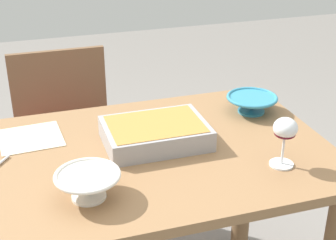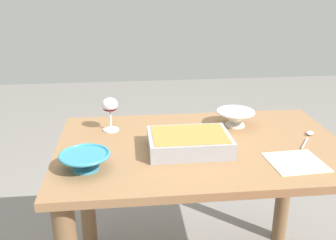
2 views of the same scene
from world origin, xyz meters
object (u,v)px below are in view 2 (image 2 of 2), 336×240
casserole_dish (189,141)px  serving_spoon (308,136)px  dining_table (201,178)px  wine_glass (110,107)px  small_bowl (85,160)px  napkin (296,162)px  mixing_bowl (235,117)px

casserole_dish → serving_spoon: 0.55m
dining_table → wine_glass: bearing=-27.5°
small_bowl → napkin: bearing=177.6°
wine_glass → casserole_dish: size_ratio=0.47×
wine_glass → napkin: wine_glass is taller
casserole_dish → mixing_bowl: bearing=-136.7°
casserole_dish → mixing_bowl: size_ratio=1.84×
dining_table → small_bowl: small_bowl is taller
small_bowl → dining_table: bearing=-159.8°
mixing_bowl → small_bowl: bearing=28.9°
dining_table → wine_glass: size_ratio=7.78×
casserole_dish → mixing_bowl: (-0.26, -0.24, 0.00)m
wine_glass → casserole_dish: wine_glass is taller
serving_spoon → wine_glass: bearing=-11.7°
dining_table → small_bowl: size_ratio=6.50×
dining_table → napkin: 0.42m
wine_glass → small_bowl: (0.08, 0.37, -0.07)m
wine_glass → serving_spoon: 0.89m
dining_table → serving_spoon: (-0.48, -0.02, 0.17)m
serving_spoon → dining_table: bearing=2.6°
mixing_bowl → serving_spoon: 0.33m
serving_spoon → napkin: (0.16, 0.23, -0.01)m
napkin → casserole_dish: bearing=-22.0°
dining_table → napkin: bearing=147.5°
dining_table → small_bowl: bearing=20.2°
casserole_dish → serving_spoon: casserole_dish is taller
mixing_bowl → dining_table: bearing=44.8°
small_bowl → napkin: (-0.79, 0.03, -0.04)m
napkin → dining_table: bearing=-32.5°
dining_table → napkin: (-0.32, 0.21, 0.16)m
casserole_dish → napkin: size_ratio=1.64×
wine_glass → dining_table: bearing=152.5°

